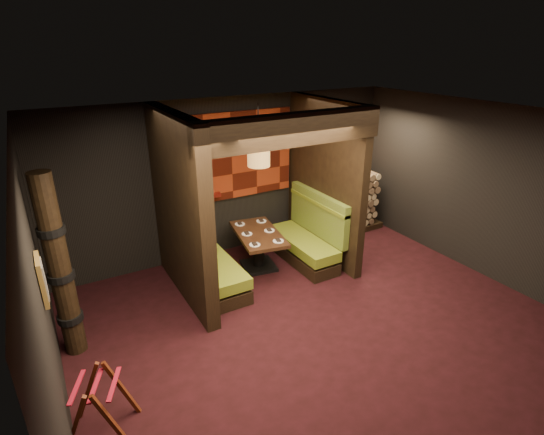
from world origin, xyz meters
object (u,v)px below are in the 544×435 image
(luggage_rack, at_px, (99,404))
(totem_column, at_px, (60,269))
(pendant_lamp, at_px, (259,152))
(firewood_stack, at_px, (342,203))
(booth_bench_right, at_px, (307,239))
(booth_bench_left, at_px, (209,265))
(dining_table, at_px, (258,245))

(luggage_rack, height_order, totem_column, totem_column)
(totem_column, bearing_deg, pendant_lamp, 12.24)
(luggage_rack, relative_size, totem_column, 0.34)
(firewood_stack, bearing_deg, totem_column, -166.81)
(totem_column, height_order, firewood_stack, totem_column)
(booth_bench_right, distance_m, pendant_lamp, 1.92)
(luggage_rack, bearing_deg, booth_bench_right, 27.71)
(booth_bench_left, xyz_separation_m, pendant_lamp, (0.99, 0.12, 1.69))
(booth_bench_left, height_order, booth_bench_right, same)
(booth_bench_left, distance_m, firewood_stack, 3.33)
(booth_bench_right, xyz_separation_m, dining_table, (-0.91, 0.17, 0.04))
(dining_table, relative_size, pendant_lamp, 1.41)
(luggage_rack, bearing_deg, pendant_lamp, 35.87)
(luggage_rack, distance_m, firewood_stack, 5.94)
(totem_column, bearing_deg, booth_bench_left, 14.75)
(pendant_lamp, bearing_deg, booth_bench_right, -7.39)
(booth_bench_right, bearing_deg, firewood_stack, 27.35)
(dining_table, height_order, totem_column, totem_column)
(booth_bench_right, height_order, pendant_lamp, pendant_lamp)
(booth_bench_left, height_order, dining_table, booth_bench_left)
(booth_bench_right, bearing_deg, pendant_lamp, 172.61)
(booth_bench_right, height_order, dining_table, booth_bench_right)
(booth_bench_right, bearing_deg, dining_table, 169.53)
(dining_table, height_order, pendant_lamp, pendant_lamp)
(booth_bench_right, relative_size, totem_column, 0.67)
(booth_bench_left, relative_size, dining_table, 1.15)
(pendant_lamp, distance_m, luggage_rack, 4.08)
(pendant_lamp, distance_m, totem_column, 3.28)
(luggage_rack, xyz_separation_m, totem_column, (-0.08, 1.50, 0.81))
(booth_bench_left, xyz_separation_m, booth_bench_right, (1.89, 0.00, 0.00))
(booth_bench_left, xyz_separation_m, luggage_rack, (-2.01, -2.05, -0.03))
(firewood_stack, bearing_deg, luggage_rack, -152.39)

